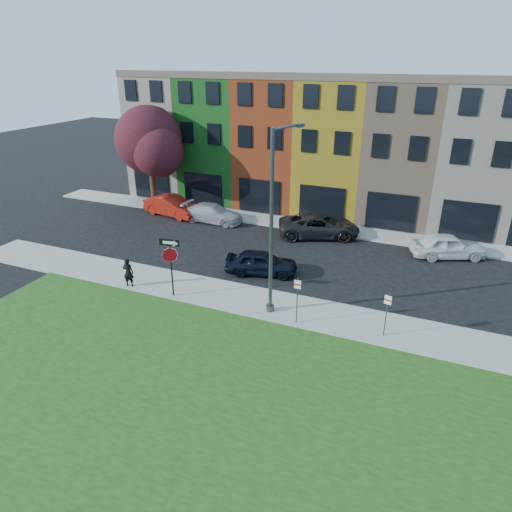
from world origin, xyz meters
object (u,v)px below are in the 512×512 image
at_px(man, 128,272).
at_px(street_lamp, 274,225).
at_px(sedan_near, 261,263).
at_px(stop_sign, 170,256).

distance_m(man, street_lamp, 8.82).
distance_m(sedan_near, street_lamp, 5.71).
bearing_deg(stop_sign, sedan_near, 44.10).
height_order(stop_sign, sedan_near, stop_sign).
relative_size(stop_sign, man, 1.96).
xyz_separation_m(stop_sign, sedan_near, (3.14, 4.42, -1.67)).
bearing_deg(stop_sign, man, 169.04).
distance_m(man, sedan_near, 7.38).
relative_size(stop_sign, sedan_near, 0.72).
xyz_separation_m(sedan_near, street_lamp, (2.10, -3.68, 3.83)).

